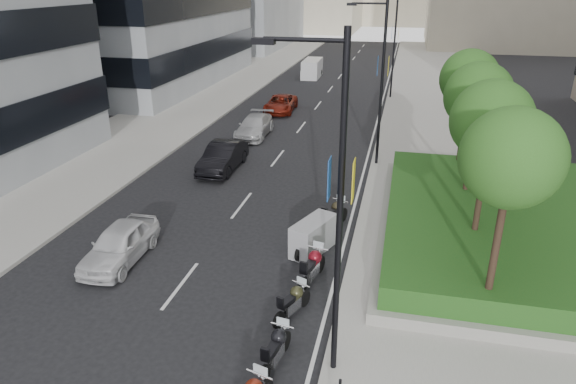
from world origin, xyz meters
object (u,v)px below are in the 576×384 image
(lamp_post_2, at_px, (393,39))
(delivery_van, at_px, (312,69))
(lamp_post_0, at_px, (334,200))
(car_b, at_px, (223,157))
(motorcycle_2, at_px, (276,349))
(motorcycle_3, at_px, (293,302))
(lamp_post_1, at_px, (379,76))
(motorcycle_4, at_px, (312,267))
(car_c, at_px, (254,126))
(motorcycle_6, at_px, (334,215))
(car_a, at_px, (120,244))
(motorcycle_5, at_px, (313,236))
(car_d, at_px, (281,104))

(lamp_post_2, bearing_deg, delivery_van, 134.45)
(lamp_post_2, height_order, delivery_van, lamp_post_2)
(lamp_post_0, relative_size, car_b, 1.97)
(motorcycle_2, height_order, motorcycle_3, motorcycle_2)
(lamp_post_2, distance_m, car_b, 22.56)
(car_b, bearing_deg, lamp_post_0, -60.32)
(lamp_post_1, distance_m, lamp_post_2, 18.00)
(motorcycle_3, relative_size, delivery_van, 0.41)
(motorcycle_4, bearing_deg, motorcycle_3, -174.45)
(car_c, bearing_deg, lamp_post_0, -70.27)
(lamp_post_2, xyz_separation_m, motorcycle_2, (-1.42, -35.13, -4.52))
(motorcycle_3, height_order, motorcycle_6, motorcycle_6)
(lamp_post_0, bearing_deg, car_a, 154.35)
(lamp_post_0, xyz_separation_m, motorcycle_3, (-1.45, 2.17, -4.55))
(motorcycle_2, distance_m, car_c, 22.34)
(motorcycle_5, bearing_deg, motorcycle_3, -156.79)
(motorcycle_6, bearing_deg, car_a, 144.73)
(motorcycle_6, bearing_deg, lamp_post_1, 15.79)
(motorcycle_2, bearing_deg, lamp_post_2, 6.53)
(motorcycle_6, bearing_deg, motorcycle_5, -168.55)
(car_b, bearing_deg, car_c, 91.68)
(lamp_post_1, xyz_separation_m, lamp_post_2, (0.00, 18.00, 0.00))
(motorcycle_3, height_order, motorcycle_5, motorcycle_5)
(delivery_van, bearing_deg, motorcycle_5, -81.07)
(motorcycle_4, relative_size, car_a, 0.54)
(car_a, xyz_separation_m, car_b, (0.41, 10.30, 0.05))
(lamp_post_2, relative_size, car_b, 1.97)
(motorcycle_6, height_order, delivery_van, delivery_van)
(lamp_post_0, height_order, car_d, lamp_post_0)
(lamp_post_1, relative_size, car_a, 2.18)
(lamp_post_1, bearing_deg, lamp_post_0, -90.00)
(motorcycle_4, height_order, delivery_van, delivery_van)
(motorcycle_2, relative_size, delivery_van, 0.45)
(motorcycle_2, bearing_deg, motorcycle_3, 9.61)
(car_b, relative_size, delivery_van, 1.02)
(lamp_post_0, relative_size, motorcycle_5, 3.81)
(motorcycle_3, distance_m, motorcycle_4, 2.08)
(motorcycle_3, relative_size, car_c, 0.39)
(lamp_post_0, xyz_separation_m, motorcycle_4, (-1.21, 4.23, -4.47))
(motorcycle_5, height_order, car_c, car_c)
(lamp_post_1, distance_m, motorcycle_5, 11.59)
(lamp_post_1, bearing_deg, lamp_post_2, 90.00)
(car_c, distance_m, delivery_van, 22.56)
(motorcycle_4, relative_size, car_b, 0.49)
(motorcycle_2, bearing_deg, car_b, 33.60)
(motorcycle_2, xyz_separation_m, car_b, (-6.69, 14.52, 0.21))
(motorcycle_5, bearing_deg, delivery_van, 32.17)
(lamp_post_0, xyz_separation_m, motorcycle_2, (-1.42, -0.13, -4.52))
(delivery_van, bearing_deg, motorcycle_4, -81.14)
(car_b, bearing_deg, lamp_post_1, 18.10)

